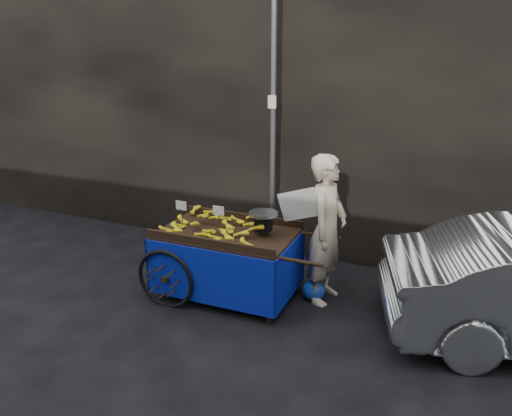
% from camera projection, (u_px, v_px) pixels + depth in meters
% --- Properties ---
extents(ground, '(80.00, 80.00, 0.00)m').
position_uv_depth(ground, '(215.00, 291.00, 6.74)').
color(ground, black).
rests_on(ground, ground).
extents(building_wall, '(13.50, 2.00, 5.00)m').
position_uv_depth(building_wall, '(309.00, 87.00, 8.05)').
color(building_wall, black).
rests_on(building_wall, ground).
extents(street_pole, '(0.12, 0.10, 4.00)m').
position_uv_depth(street_pole, '(273.00, 130.00, 7.11)').
color(street_pole, slate).
rests_on(street_pole, ground).
extents(banana_cart, '(2.39, 1.22, 1.29)m').
position_uv_depth(banana_cart, '(223.00, 238.00, 6.42)').
color(banana_cart, black).
rests_on(banana_cart, ground).
extents(vendor, '(0.88, 0.74, 1.93)m').
position_uv_depth(vendor, '(327.00, 229.00, 6.24)').
color(vendor, beige).
rests_on(vendor, ground).
extents(plastic_bag, '(0.30, 0.24, 0.27)m').
position_uv_depth(plastic_bag, '(314.00, 291.00, 6.46)').
color(plastic_bag, '#1741AF').
rests_on(plastic_bag, ground).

